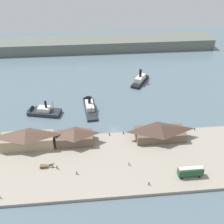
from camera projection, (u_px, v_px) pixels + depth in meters
The scene contains 21 objects.
ground_plane at pixel (114, 130), 128.69m from camera, with size 320.00×320.00×0.00m, color slate.
quay_promenade at pixel (120, 161), 109.98m from camera, with size 110.00×36.00×1.20m, color #9E9384.
seawall_edge at pixel (115, 134), 125.41m from camera, with size 110.00×0.80×1.00m, color gray.
ferry_shed_customs_shed at pixel (27, 139), 114.77m from camera, with size 22.38×8.26×7.97m.
ferry_shed_west_terminal at pixel (75, 136), 116.98m from camera, with size 15.82×8.15×7.03m.
ferry_shed_central_terminal at pixel (160, 132), 119.77m from camera, with size 21.87×9.60×6.84m.
street_tram at pixel (190, 171), 101.04m from camera, with size 9.33×2.61×4.24m.
horse_cart at pixel (46, 166), 105.75m from camera, with size 5.64×1.51×1.87m.
pedestrian_near_east_shed at pixel (57, 167), 105.14m from camera, with size 0.44×0.44×1.77m.
pedestrian_by_tram at pixel (129, 164), 106.81m from camera, with size 0.39×0.39×1.58m.
pedestrian_walking_east at pixel (77, 173), 102.74m from camera, with size 0.41×0.41×1.65m.
pedestrian_walking_west at pixel (149, 183), 98.38m from camera, with size 0.39×0.39×1.58m.
pedestrian_at_waters_edge at pixel (0, 197), 93.48m from camera, with size 0.37×0.37×1.51m.
mooring_post_center_east at pixel (124, 133), 123.92m from camera, with size 0.44×0.44×0.90m, color black.
mooring_post_east at pixel (187, 129), 126.47m from camera, with size 0.44×0.44×0.90m, color black.
mooring_post_center_west at pixel (109, 134), 123.07m from camera, with size 0.44×0.44×0.90m, color black.
mooring_post_west at pixel (195, 129), 126.41m from camera, with size 0.44×0.44×0.90m, color black.
ferry_mid_harbor at pixel (89, 105), 145.56m from camera, with size 7.21×25.28×9.35m.
ferry_approaching_west at pixel (141, 79), 170.17m from camera, with size 14.47×19.49×10.51m.
ferry_moored_east at pixel (40, 111), 139.64m from camera, with size 18.88×10.52×10.15m.
far_headland at pixel (100, 44), 218.44m from camera, with size 180.00×24.00×8.00m, color #60665B.
Camera 1 is at (-11.22, -102.91, 76.92)m, focal length 43.96 mm.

